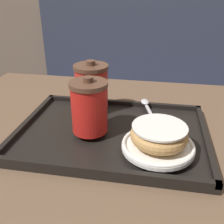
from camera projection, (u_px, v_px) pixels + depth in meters
name	position (u px, v px, depth m)	size (l,w,h in m)	color
booth_bench	(148.00, 124.00, 1.57)	(1.31, 0.44, 1.00)	#33384C
cafe_table	(125.00, 192.00, 0.68)	(1.08, 0.82, 0.75)	brown
serving_tray	(112.00, 133.00, 0.62)	(0.44, 0.32, 0.02)	black
coffee_cup_front	(89.00, 107.00, 0.58)	(0.08, 0.08, 0.13)	red
coffee_cup_rear	(91.00, 86.00, 0.69)	(0.09, 0.09, 0.13)	red
plate_with_chocolate_donut	(158.00, 146.00, 0.53)	(0.15, 0.15, 0.01)	white
donut_chocolate_glazed	(159.00, 135.00, 0.52)	(0.12, 0.12, 0.04)	tan
spoon	(147.00, 106.00, 0.71)	(0.06, 0.15, 0.01)	silver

